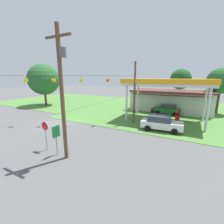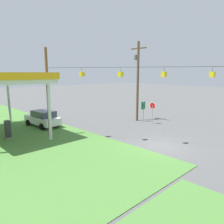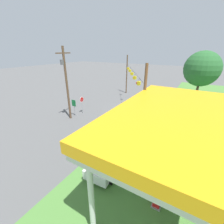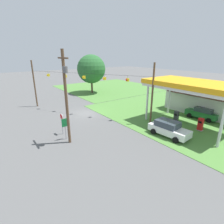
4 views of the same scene
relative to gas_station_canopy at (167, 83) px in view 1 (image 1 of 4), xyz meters
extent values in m
plane|color=#565656|center=(-12.22, -8.06, -5.25)|extent=(160.00, 160.00, 0.00)
cube|color=#4C7F38|center=(2.00, 7.61, -5.23)|extent=(36.00, 28.00, 0.04)
cube|color=#4C7F38|center=(-28.22, 7.94, -5.23)|extent=(24.00, 24.00, 0.04)
cube|color=silver|center=(0.00, 0.00, -0.21)|extent=(10.78, 6.09, 0.35)
cube|color=orange|center=(0.00, 0.00, 0.24)|extent=(10.98, 6.29, 0.55)
cylinder|color=silver|center=(-4.79, -2.44, -2.82)|extent=(0.28, 0.28, 4.87)
cylinder|color=silver|center=(4.79, -2.44, -2.82)|extent=(0.28, 0.28, 4.87)
cylinder|color=silver|center=(-4.79, 2.44, -2.82)|extent=(0.28, 0.28, 4.87)
cylinder|color=silver|center=(4.79, 2.44, -2.82)|extent=(0.28, 0.28, 4.87)
cube|color=silver|center=(-0.29, 7.61, -3.52)|extent=(13.19, 6.42, 3.47)
cube|color=#512D28|center=(-0.29, 7.61, -1.67)|extent=(13.49, 6.72, 0.24)
cube|color=#512D28|center=(-0.29, 4.05, -2.04)|extent=(11.87, 0.70, 0.20)
cube|color=gray|center=(-1.67, 0.00, -5.19)|extent=(0.71, 0.56, 0.12)
cube|color=#333338|center=(-1.67, 0.00, -4.39)|extent=(0.55, 0.40, 1.48)
cube|color=black|center=(-1.67, -0.21, -4.10)|extent=(0.39, 0.03, 0.24)
cube|color=gray|center=(1.67, 0.00, -5.19)|extent=(0.71, 0.56, 0.12)
cube|color=red|center=(1.67, 0.00, -4.39)|extent=(0.55, 0.40, 1.48)
cube|color=black|center=(1.67, -0.21, -4.10)|extent=(0.39, 0.03, 0.24)
cube|color=white|center=(0.34, -4.27, -4.54)|extent=(4.65, 2.19, 0.75)
cube|color=#333D47|center=(0.07, -4.29, -3.83)|extent=(2.61, 1.89, 0.66)
cylinder|color=black|center=(1.66, -3.22, -4.91)|extent=(0.69, 0.27, 0.68)
cylinder|color=black|center=(1.81, -5.10, -4.91)|extent=(0.69, 0.27, 0.68)
cylinder|color=black|center=(-1.13, -3.43, -4.91)|extent=(0.69, 0.27, 0.68)
cylinder|color=black|center=(-0.98, -5.32, -4.91)|extent=(0.69, 0.27, 0.68)
cube|color=#1E602D|center=(-0.34, 4.27, -4.52)|extent=(4.40, 2.11, 0.79)
cube|color=#333D47|center=(-0.08, 4.28, -3.83)|extent=(2.46, 1.84, 0.57)
cylinder|color=black|center=(-1.61, 3.24, -4.91)|extent=(0.69, 0.26, 0.68)
cylinder|color=black|center=(-1.72, 5.13, -4.91)|extent=(0.69, 0.26, 0.68)
cylinder|color=black|center=(1.05, 3.41, -4.91)|extent=(0.69, 0.26, 0.68)
cylinder|color=black|center=(0.94, 5.29, -4.91)|extent=(0.69, 0.26, 0.68)
cylinder|color=#99999E|center=(-7.26, -13.71, -4.20)|extent=(0.08, 0.08, 2.10)
cylinder|color=white|center=(-7.26, -13.71, -3.15)|extent=(0.80, 0.03, 0.80)
cylinder|color=red|center=(-7.26, -13.71, -3.15)|extent=(0.70, 0.03, 0.70)
cylinder|color=gray|center=(-5.84, -13.91, -4.05)|extent=(0.07, 0.07, 2.40)
cube|color=#146B33|center=(-5.79, -13.91, -3.30)|extent=(0.04, 0.70, 0.90)
cylinder|color=brown|center=(-4.92, -13.88, -0.60)|extent=(0.28, 0.28, 9.30)
cube|color=brown|center=(-4.92, -13.88, 3.25)|extent=(2.20, 0.14, 0.14)
cylinder|color=#59595B|center=(-4.57, -13.88, 2.25)|extent=(0.44, 0.44, 0.60)
cylinder|color=brown|center=(-3.47, -3.06, -1.30)|extent=(0.24, 0.24, 7.90)
cylinder|color=black|center=(-12.22, -8.06, 0.91)|extent=(17.51, 10.02, 0.02)
cylinder|color=black|center=(-15.13, -9.73, 0.74)|extent=(0.02, 0.02, 0.35)
cube|color=yellow|center=(-15.13, -9.73, 0.36)|extent=(0.32, 0.32, 0.40)
sphere|color=yellow|center=(-15.13, -9.90, 0.36)|extent=(0.28, 0.28, 0.28)
cylinder|color=black|center=(-12.22, -8.06, 0.74)|extent=(0.02, 0.02, 0.35)
cube|color=yellow|center=(-12.22, -8.06, 0.36)|extent=(0.32, 0.32, 0.40)
sphere|color=yellow|center=(-12.22, -8.23, 0.36)|extent=(0.28, 0.28, 0.28)
cylinder|color=black|center=(-9.30, -6.40, 0.74)|extent=(0.02, 0.02, 0.35)
cube|color=yellow|center=(-9.30, -6.40, 0.36)|extent=(0.32, 0.32, 0.40)
sphere|color=yellow|center=(-9.30, -6.57, 0.36)|extent=(0.28, 0.28, 0.28)
cylinder|color=black|center=(-6.38, -4.73, 0.74)|extent=(0.02, 0.02, 0.35)
cube|color=yellow|center=(-6.38, -4.73, 0.36)|extent=(0.32, 0.32, 0.40)
sphere|color=red|center=(-6.38, -4.90, 0.36)|extent=(0.28, 0.28, 0.28)
cylinder|color=#4C3828|center=(0.72, 13.56, -3.29)|extent=(0.44, 0.44, 3.92)
sphere|color=#1E5123|center=(0.72, 13.56, 0.36)|extent=(4.24, 4.24, 4.24)
cylinder|color=#4C3828|center=(-24.92, 0.49, -3.76)|extent=(0.44, 0.44, 2.98)
sphere|color=#28602D|center=(-24.92, 0.49, 0.32)|extent=(6.47, 6.47, 6.47)
cylinder|color=#4C3828|center=(7.04, 8.84, -3.38)|extent=(0.44, 0.44, 3.75)
sphere|color=#28602D|center=(7.04, 8.84, 0.19)|extent=(4.22, 4.22, 4.22)
camera|label=1|loc=(2.94, -21.39, 0.67)|focal=24.00mm
camera|label=2|loc=(-21.51, 6.32, 0.47)|focal=35.00mm
camera|label=3|loc=(8.47, 0.88, 3.59)|focal=24.00mm
camera|label=4|loc=(10.98, -20.08, 3.58)|focal=28.00mm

